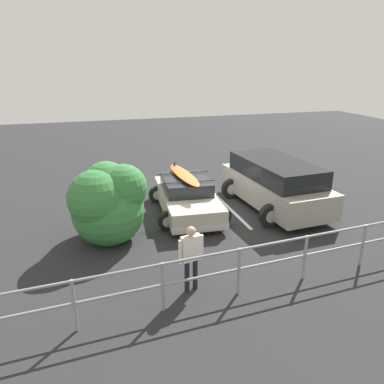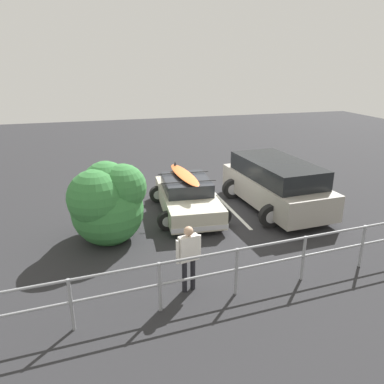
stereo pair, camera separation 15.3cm
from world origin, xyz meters
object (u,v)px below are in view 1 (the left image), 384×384
(person_bystander, at_px, (191,253))
(bush_near_left, at_px, (106,202))
(sedan_car, at_px, (187,196))
(suv_car, at_px, (275,183))

(person_bystander, xyz_separation_m, bush_near_left, (1.57, -3.09, 0.23))
(sedan_car, relative_size, bush_near_left, 1.69)
(sedan_car, xyz_separation_m, person_bystander, (1.15, 4.46, 0.37))
(sedan_car, height_order, suv_car, suv_car)
(bush_near_left, bearing_deg, person_bystander, 116.93)
(person_bystander, bearing_deg, suv_car, -136.08)
(sedan_car, height_order, person_bystander, person_bystander)
(suv_car, bearing_deg, bush_near_left, 9.57)
(suv_car, relative_size, person_bystander, 3.10)
(sedan_car, height_order, bush_near_left, bush_near_left)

